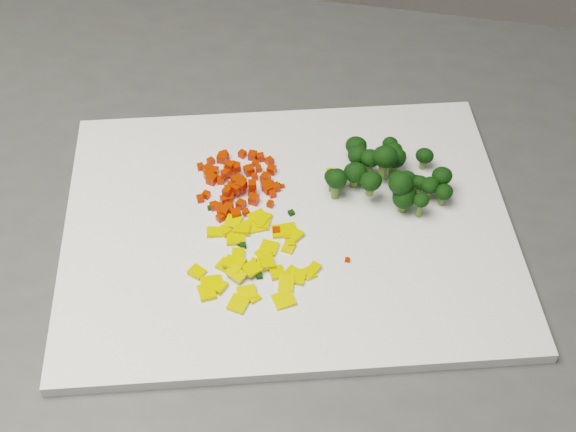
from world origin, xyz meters
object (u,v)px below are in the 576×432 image
at_px(carrot_pile, 236,177).
at_px(pepper_pile, 256,258).
at_px(counter_block, 282,415).
at_px(cutting_board, 288,227).
at_px(broccoli_pile, 388,173).

height_order(carrot_pile, pepper_pile, carrot_pile).
distance_m(counter_block, carrot_pile, 0.48).
height_order(cutting_board, pepper_pile, pepper_pile).
bearing_deg(broccoli_pile, cutting_board, -132.46).
bearing_deg(broccoli_pile, pepper_pile, -119.63).
xyz_separation_m(counter_block, cutting_board, (0.02, -0.03, 0.46)).
xyz_separation_m(pepper_pile, broccoli_pile, (0.08, 0.14, 0.02)).
distance_m(pepper_pile, broccoli_pile, 0.17).
relative_size(counter_block, pepper_pile, 9.64).
relative_size(cutting_board, carrot_pile, 4.50).
bearing_deg(pepper_pile, cutting_board, 84.11).
bearing_deg(cutting_board, carrot_pile, 161.38).
bearing_deg(counter_block, pepper_pile, -78.89).
bearing_deg(pepper_pile, counter_block, 101.11).
xyz_separation_m(counter_block, carrot_pile, (-0.05, -0.01, 0.48)).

